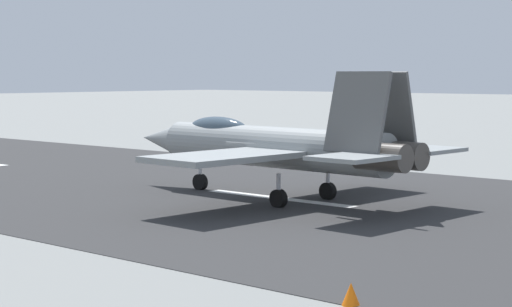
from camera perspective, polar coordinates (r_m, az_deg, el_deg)
ground_plane at (r=39.75m, az=0.58°, el=-2.80°), size 400.00×400.00×0.00m
runway_strip at (r=39.73m, az=0.60°, el=-2.79°), size 240.00×26.00×0.02m
fighter_jet at (r=38.64m, az=1.18°, el=0.51°), size 16.36×14.16×5.56m
crew_person at (r=53.68m, az=-3.28°, el=0.12°), size 0.69×0.36×1.64m
marker_cone_near at (r=21.41m, az=6.09°, el=-8.92°), size 0.44×0.44×0.55m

